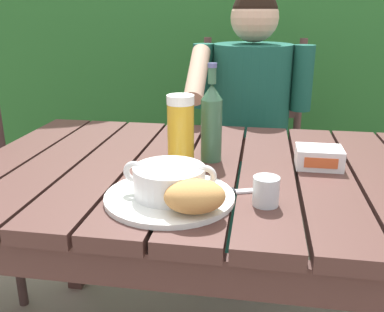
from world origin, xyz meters
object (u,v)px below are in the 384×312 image
(beer_bottle, at_px, (212,121))
(water_glass_small, at_px, (266,191))
(person_eating, at_px, (249,115))
(butter_tub, at_px, (319,157))
(bread_roll, at_px, (193,196))
(chair_near_diner, at_px, (249,151))
(serving_plate, at_px, (170,197))
(soup_bowl, at_px, (169,180))
(beer_glass, at_px, (181,131))
(table_knife, at_px, (233,191))

(beer_bottle, relative_size, water_glass_small, 4.23)
(beer_bottle, bearing_deg, person_eating, 82.01)
(butter_tub, bearing_deg, bread_roll, -129.89)
(chair_near_diner, bearing_deg, bread_roll, -94.14)
(bread_roll, bearing_deg, water_glass_small, 29.31)
(person_eating, height_order, serving_plate, person_eating)
(chair_near_diner, height_order, bread_roll, chair_near_diner)
(soup_bowl, bearing_deg, beer_glass, 93.92)
(person_eating, bearing_deg, bread_roll, -94.81)
(water_glass_small, height_order, butter_tub, water_glass_small)
(chair_near_diner, xyz_separation_m, water_glass_small, (0.06, -1.08, 0.26))
(beer_bottle, height_order, butter_tub, beer_bottle)
(beer_bottle, relative_size, table_knife, 1.61)
(bread_roll, bearing_deg, serving_plate, 130.60)
(soup_bowl, height_order, beer_bottle, beer_bottle)
(person_eating, xyz_separation_m, bread_roll, (-0.08, -0.97, 0.06))
(person_eating, xyz_separation_m, soup_bowl, (-0.15, -0.89, 0.06))
(bread_roll, xyz_separation_m, beer_bottle, (-0.00, 0.35, 0.07))
(chair_near_diner, relative_size, person_eating, 0.83)
(beer_bottle, bearing_deg, water_glass_small, -60.80)
(chair_near_diner, xyz_separation_m, serving_plate, (-0.15, -1.09, 0.24))
(chair_near_diner, xyz_separation_m, beer_bottle, (-0.09, -0.81, 0.34))
(soup_bowl, bearing_deg, beer_bottle, 77.85)
(serving_plate, bearing_deg, beer_bottle, 77.85)
(soup_bowl, xyz_separation_m, butter_tub, (0.35, 0.27, -0.02))
(chair_near_diner, relative_size, beer_bottle, 3.72)
(soup_bowl, relative_size, beer_glass, 1.08)
(beer_bottle, bearing_deg, beer_glass, -140.66)
(water_glass_small, distance_m, table_knife, 0.09)
(bread_roll, bearing_deg, butter_tub, 50.11)
(chair_near_diner, height_order, water_glass_small, chair_near_diner)
(person_eating, bearing_deg, chair_near_diner, 89.15)
(person_eating, height_order, table_knife, person_eating)
(soup_bowl, distance_m, bread_roll, 0.10)
(person_eating, distance_m, serving_plate, 0.90)
(soup_bowl, distance_m, water_glass_small, 0.21)
(serving_plate, relative_size, table_knife, 1.73)
(chair_near_diner, relative_size, bread_roll, 6.92)
(person_eating, xyz_separation_m, butter_tub, (0.20, -0.62, 0.04))
(chair_near_diner, bearing_deg, water_glass_small, -86.75)
(soup_bowl, bearing_deg, bread_roll, -49.40)
(chair_near_diner, height_order, butter_tub, chair_near_diner)
(beer_bottle, bearing_deg, serving_plate, -102.15)
(chair_near_diner, bearing_deg, beer_bottle, -96.27)
(beer_glass, bearing_deg, person_eating, 76.64)
(person_eating, xyz_separation_m, beer_glass, (-0.16, -0.68, 0.11))
(bread_roll, xyz_separation_m, beer_glass, (-0.08, 0.29, 0.05))
(beer_bottle, height_order, water_glass_small, beer_bottle)
(soup_bowl, relative_size, water_glass_small, 3.28)
(table_knife, bearing_deg, bread_roll, -119.05)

